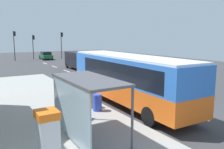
{
  "coord_description": "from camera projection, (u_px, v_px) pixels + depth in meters",
  "views": [
    {
      "loc": [
        -10.17,
        -9.38,
        4.38
      ],
      "look_at": [
        -1.0,
        5.68,
        1.5
      ],
      "focal_mm": 37.38,
      "sensor_mm": 36.0,
      "label": 1
    }
  ],
  "objects": [
    {
      "name": "traffic_light_near_side",
      "position": [
        62.0,
        41.0,
        46.02
      ],
      "size": [
        0.49,
        0.28,
        5.24
      ],
      "color": "#2D2D2D",
      "rests_on": "ground"
    },
    {
      "name": "lane_stripe_seg_4",
      "position": [
        83.0,
        77.0,
        25.76
      ],
      "size": [
        0.16,
        2.2,
        0.01
      ],
      "primitive_type": "cube",
      "color": "silver",
      "rests_on": "ground"
    },
    {
      "name": "bus_shelter",
      "position": [
        82.0,
        93.0,
        9.49
      ],
      "size": [
        1.8,
        4.0,
        2.5
      ],
      "color": "#4C4C51",
      "rests_on": "sidewalk_platform"
    },
    {
      "name": "sidewalk_platform",
      "position": [
        61.0,
        119.0,
        12.22
      ],
      "size": [
        6.2,
        30.0,
        0.18
      ],
      "primitive_type": "cube",
      "color": "#999993",
      "rests_on": "ground"
    },
    {
      "name": "lane_stripe_seg_5",
      "position": [
        67.0,
        71.0,
        29.97
      ],
      "size": [
        0.16,
        2.2,
        0.01
      ],
      "primitive_type": "cube",
      "color": "silver",
      "rests_on": "ground"
    },
    {
      "name": "traffic_light_far_side",
      "position": [
        14.0,
        41.0,
        42.26
      ],
      "size": [
        0.49,
        0.28,
        5.38
      ],
      "color": "#2D2D2D",
      "rests_on": "ground"
    },
    {
      "name": "lane_stripe_seg_1",
      "position": [
        193.0,
        115.0,
        13.11
      ],
      "size": [
        0.16,
        2.2,
        0.01
      ],
      "primitive_type": "cube",
      "color": "silver",
      "rests_on": "ground"
    },
    {
      "name": "lane_stripe_seg_2",
      "position": [
        138.0,
        96.0,
        17.33
      ],
      "size": [
        0.16,
        2.2,
        0.01
      ],
      "primitive_type": "cube",
      "color": "silver",
      "rests_on": "ground"
    },
    {
      "name": "lane_stripe_seg_6",
      "position": [
        54.0,
        67.0,
        34.19
      ],
      "size": [
        0.16,
        2.2,
        0.01
      ],
      "primitive_type": "cube",
      "color": "silver",
      "rests_on": "ground"
    },
    {
      "name": "ticket_machine",
      "position": [
        48.0,
        140.0,
        7.32
      ],
      "size": [
        0.66,
        0.76,
        1.94
      ],
      "color": "silver",
      "rests_on": "sidewalk_platform"
    },
    {
      "name": "lane_stripe_seg_7",
      "position": [
        45.0,
        63.0,
        38.4
      ],
      "size": [
        0.16,
        2.2,
        0.01
      ],
      "primitive_type": "cube",
      "color": "silver",
      "rests_on": "ground"
    },
    {
      "name": "lane_stripe_seg_3",
      "position": [
        105.0,
        84.0,
        21.54
      ],
      "size": [
        0.16,
        2.2,
        0.01
      ],
      "primitive_type": "cube",
      "color": "silver",
      "rests_on": "ground"
    },
    {
      "name": "ground_plane",
      "position": [
        80.0,
        77.0,
        25.63
      ],
      "size": [
        56.0,
        92.0,
        0.04
      ],
      "primitive_type": "cube",
      "color": "#38383A"
    },
    {
      "name": "recycling_bin_orange",
      "position": [
        92.0,
        100.0,
        13.89
      ],
      "size": [
        0.52,
        0.52,
        0.95
      ],
      "primitive_type": "cylinder",
      "color": "orange",
      "rests_on": "sidewalk_platform"
    },
    {
      "name": "recycling_bin_blue",
      "position": [
        97.0,
        103.0,
        13.3
      ],
      "size": [
        0.52,
        0.52,
        0.95
      ],
      "primitive_type": "cylinder",
      "color": "blue",
      "rests_on": "sidewalk_platform"
    },
    {
      "name": "traffic_light_median",
      "position": [
        33.0,
        43.0,
        44.8
      ],
      "size": [
        0.49,
        0.28,
        4.71
      ],
      "color": "#2D2D2D",
      "rests_on": "ground"
    },
    {
      "name": "bus",
      "position": [
        127.0,
        77.0,
        14.93
      ],
      "size": [
        2.74,
        11.06,
        3.21
      ],
      "color": "orange",
      "rests_on": "ground"
    },
    {
      "name": "sedan_near",
      "position": [
        46.0,
        55.0,
        44.96
      ],
      "size": [
        2.01,
        4.48,
        1.52
      ],
      "color": "#195933",
      "rests_on": "ground"
    },
    {
      "name": "recycling_bin_red",
      "position": [
        87.0,
        97.0,
        14.48
      ],
      "size": [
        0.52,
        0.52,
        0.95
      ],
      "primitive_type": "cylinder",
      "color": "red",
      "rests_on": "sidewalk_platform"
    },
    {
      "name": "white_van",
      "position": [
        78.0,
        59.0,
        31.26
      ],
      "size": [
        2.06,
        5.21,
        2.3
      ],
      "color": "black",
      "rests_on": "ground"
    }
  ]
}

